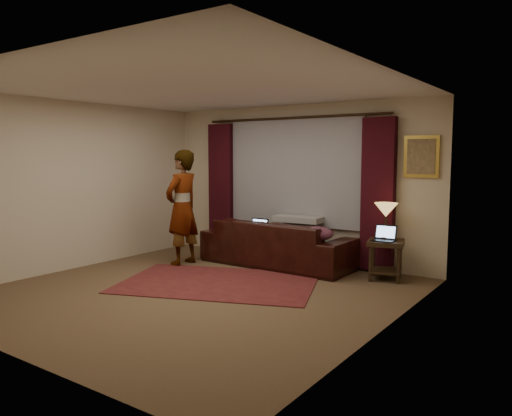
{
  "coord_description": "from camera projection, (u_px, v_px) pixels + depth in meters",
  "views": [
    {
      "loc": [
        4.24,
        -4.76,
        1.77
      ],
      "look_at": [
        0.1,
        1.2,
        1.0
      ],
      "focal_mm": 35.0,
      "sensor_mm": 36.0,
      "label": 1
    }
  ],
  "objects": [
    {
      "name": "floor",
      "position": [
        197.0,
        292.0,
        6.48
      ],
      "size": [
        5.0,
        5.0,
        0.01
      ],
      "primitive_type": "cube",
      "color": "brown",
      "rests_on": "ground"
    },
    {
      "name": "ceiling",
      "position": [
        194.0,
        88.0,
        6.2
      ],
      "size": [
        5.0,
        5.0,
        0.02
      ],
      "primitive_type": "cube",
      "color": "silver",
      "rests_on": "ground"
    },
    {
      "name": "wall_back",
      "position": [
        295.0,
        183.0,
        8.38
      ],
      "size": [
        5.0,
        0.02,
        2.6
      ],
      "primitive_type": "cube",
      "color": "beige",
      "rests_on": "ground"
    },
    {
      "name": "wall_front",
      "position": [
        2.0,
        210.0,
        4.3
      ],
      "size": [
        5.0,
        0.02,
        2.6
      ],
      "primitive_type": "cube",
      "color": "beige",
      "rests_on": "ground"
    },
    {
      "name": "wall_left",
      "position": [
        75.0,
        185.0,
        7.76
      ],
      "size": [
        0.02,
        5.0,
        2.6
      ],
      "primitive_type": "cube",
      "color": "beige",
      "rests_on": "ground"
    },
    {
      "name": "wall_right",
      "position": [
        386.0,
        203.0,
        4.92
      ],
      "size": [
        0.02,
        5.0,
        2.6
      ],
      "primitive_type": "cube",
      "color": "beige",
      "rests_on": "ground"
    },
    {
      "name": "sheer_curtain",
      "position": [
        293.0,
        171.0,
        8.31
      ],
      "size": [
        2.5,
        0.05,
        1.8
      ],
      "primitive_type": "cube",
      "color": "#929299",
      "rests_on": "wall_back"
    },
    {
      "name": "drape_left",
      "position": [
        222.0,
        187.0,
        9.16
      ],
      "size": [
        0.5,
        0.14,
        2.3
      ],
      "primitive_type": "cube",
      "color": "#330911",
      "rests_on": "floor"
    },
    {
      "name": "drape_right",
      "position": [
        378.0,
        195.0,
        7.45
      ],
      "size": [
        0.5,
        0.14,
        2.3
      ],
      "primitive_type": "cube",
      "color": "#330911",
      "rests_on": "floor"
    },
    {
      "name": "curtain_rod",
      "position": [
        292.0,
        118.0,
        8.18
      ],
      "size": [
        0.04,
        0.04,
        3.4
      ],
      "primitive_type": "cylinder",
      "color": "#302011",
      "rests_on": "wall_back"
    },
    {
      "name": "picture_frame",
      "position": [
        422.0,
        157.0,
        7.12
      ],
      "size": [
        0.5,
        0.04,
        0.6
      ],
      "primitive_type": "cube",
      "color": "gold",
      "rests_on": "wall_back"
    },
    {
      "name": "sofa",
      "position": [
        278.0,
        234.0,
        8.01
      ],
      "size": [
        2.51,
        1.11,
        1.01
      ],
      "primitive_type": "imported",
      "rotation": [
        0.0,
        0.0,
        3.13
      ],
      "color": "black",
      "rests_on": "floor"
    },
    {
      "name": "throw_blanket",
      "position": [
        298.0,
        203.0,
        8.07
      ],
      "size": [
        0.82,
        0.37,
        0.09
      ],
      "primitive_type": "cube",
      "rotation": [
        0.0,
        0.0,
        0.07
      ],
      "color": "#9C9A95",
      "rests_on": "sofa"
    },
    {
      "name": "clothing_pile",
      "position": [
        317.0,
        234.0,
        7.38
      ],
      "size": [
        0.55,
        0.45,
        0.21
      ],
      "primitive_type": "ellipsoid",
      "rotation": [
        0.0,
        0.0,
        -0.16
      ],
      "color": "brown",
      "rests_on": "sofa"
    },
    {
      "name": "laptop_sofa",
      "position": [
        255.0,
        227.0,
        8.06
      ],
      "size": [
        0.34,
        0.36,
        0.23
      ],
      "primitive_type": null,
      "rotation": [
        0.0,
        0.0,
        -0.04
      ],
      "color": "black",
      "rests_on": "sofa"
    },
    {
      "name": "area_rug",
      "position": [
        218.0,
        282.0,
        6.94
      ],
      "size": [
        3.11,
        2.61,
        0.01
      ],
      "primitive_type": "cube",
      "rotation": [
        0.0,
        0.0,
        0.37
      ],
      "color": "maroon",
      "rests_on": "floor"
    },
    {
      "name": "end_table",
      "position": [
        386.0,
        260.0,
        7.09
      ],
      "size": [
        0.61,
        0.61,
        0.57
      ],
      "primitive_type": "cube",
      "rotation": [
        0.0,
        0.0,
        0.27
      ],
      "color": "black",
      "rests_on": "floor"
    },
    {
      "name": "tiffany_lamp",
      "position": [
        386.0,
        221.0,
        7.1
      ],
      "size": [
        0.42,
        0.42,
        0.53
      ],
      "primitive_type": null,
      "rotation": [
        0.0,
        0.0,
        0.35
      ],
      "color": "olive",
      "rests_on": "end_table"
    },
    {
      "name": "laptop_table",
      "position": [
        383.0,
        233.0,
        6.98
      ],
      "size": [
        0.32,
        0.34,
        0.22
      ],
      "primitive_type": null,
      "rotation": [
        0.0,
        0.0,
        0.04
      ],
      "color": "black",
      "rests_on": "end_table"
    },
    {
      "name": "person",
      "position": [
        182.0,
        208.0,
        8.03
      ],
      "size": [
        0.57,
        0.57,
        1.85
      ],
      "primitive_type": "imported",
      "rotation": [
        0.0,
        0.0,
        -1.53
      ],
      "color": "#9C9A95",
      "rests_on": "floor"
    }
  ]
}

